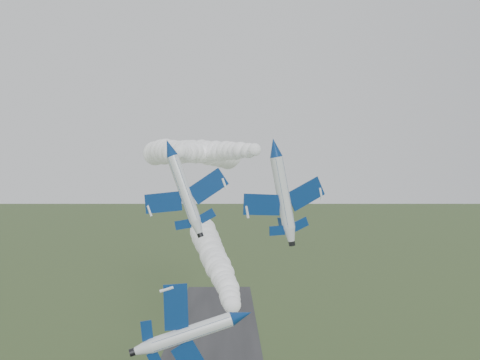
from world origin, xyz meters
name	(u,v)px	position (x,y,z in m)	size (l,w,h in m)	color
jet_lead	(242,316)	(5.45, -0.84, 29.04)	(3.44, 11.46, 9.11)	white
smoke_trail_jet_lead	(213,255)	(1.73, 31.36, 30.19)	(4.92, 59.53, 4.92)	white
jet_pair_left	(169,148)	(-3.54, 19.55, 45.72)	(10.68, 13.44, 4.47)	white
smoke_trail_jet_pair_left	(211,154)	(0.61, 54.15, 46.65)	(5.64, 63.43, 5.64)	white
jet_pair_right	(275,147)	(10.10, 18.64, 45.74)	(11.65, 13.61, 4.03)	white
smoke_trail_jet_pair_right	(192,151)	(-3.10, 52.91, 47.14)	(5.90, 66.64, 5.90)	white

